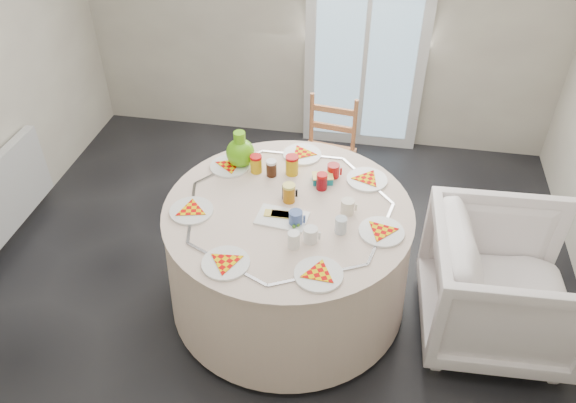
% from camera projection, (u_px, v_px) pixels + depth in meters
% --- Properties ---
extents(floor, '(4.00, 4.00, 0.00)m').
position_uv_depth(floor, '(272.00, 293.00, 3.69)').
color(floor, black).
rests_on(floor, ground).
extents(glass_door, '(1.00, 0.08, 2.10)m').
position_uv_depth(glass_door, '(368.00, 30.00, 4.48)').
color(glass_door, silver).
rests_on(glass_door, floor).
extents(radiator, '(0.07, 1.00, 0.55)m').
position_uv_depth(radiator, '(3.00, 197.00, 3.88)').
color(radiator, silver).
rests_on(radiator, floor).
extents(table, '(1.48, 1.48, 0.75)m').
position_uv_depth(table, '(288.00, 256.00, 3.43)').
color(table, beige).
rests_on(table, floor).
extents(wooden_chair, '(0.43, 0.41, 0.86)m').
position_uv_depth(wooden_chair, '(327.00, 152.00, 4.15)').
color(wooden_chair, '#BE764F').
rests_on(wooden_chair, floor).
extents(armchair, '(0.82, 0.87, 0.86)m').
position_uv_depth(armchair, '(503.00, 285.00, 3.22)').
color(armchair, white).
rests_on(armchair, floor).
extents(place_settings, '(1.54, 1.54, 0.02)m').
position_uv_depth(place_settings, '(288.00, 206.00, 3.19)').
color(place_settings, white).
rests_on(place_settings, table).
extents(jar_cluster, '(0.52, 0.34, 0.14)m').
position_uv_depth(jar_cluster, '(287.00, 170.00, 3.37)').
color(jar_cluster, '#AE4210').
rests_on(jar_cluster, table).
extents(butter_tub, '(0.14, 0.12, 0.05)m').
position_uv_depth(butter_tub, '(323.00, 177.00, 3.38)').
color(butter_tub, teal).
rests_on(butter_tub, table).
extents(green_pitcher, '(0.23, 0.23, 0.23)m').
position_uv_depth(green_pitcher, '(240.00, 149.00, 3.46)').
color(green_pitcher, '#57B00F').
rests_on(green_pitcher, table).
extents(cheese_platter, '(0.30, 0.21, 0.04)m').
position_uv_depth(cheese_platter, '(282.00, 216.00, 3.11)').
color(cheese_platter, white).
rests_on(cheese_platter, table).
extents(mugs_glasses, '(0.67, 0.67, 0.10)m').
position_uv_depth(mugs_glasses, '(316.00, 206.00, 3.12)').
color(mugs_glasses, gray).
rests_on(mugs_glasses, table).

